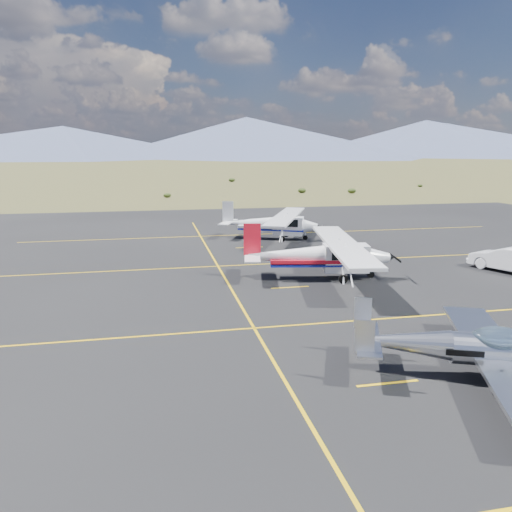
{
  "coord_description": "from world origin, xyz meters",
  "views": [
    {
      "loc": [
        -9.73,
        -16.32,
        6.91
      ],
      "look_at": [
        -4.65,
        8.12,
        1.6
      ],
      "focal_mm": 35.0,
      "sensor_mm": 36.0,
      "label": 1
    }
  ],
  "objects_px": {
    "aircraft_low_wing": "(473,348)",
    "aircraft_cessna": "(320,254)",
    "sedan": "(509,259)",
    "aircraft_plain": "(271,223)"
  },
  "relations": [
    {
      "from": "aircraft_low_wing",
      "to": "aircraft_cessna",
      "type": "relative_size",
      "value": 0.77
    },
    {
      "from": "aircraft_cessna",
      "to": "sedan",
      "type": "relative_size",
      "value": 2.75
    },
    {
      "from": "aircraft_plain",
      "to": "sedan",
      "type": "relative_size",
      "value": 2.54
    },
    {
      "from": "aircraft_low_wing",
      "to": "aircraft_plain",
      "type": "bearing_deg",
      "value": 112.84
    },
    {
      "from": "aircraft_plain",
      "to": "aircraft_low_wing",
      "type": "bearing_deg",
      "value": -65.56
    },
    {
      "from": "aircraft_low_wing",
      "to": "aircraft_plain",
      "type": "xyz_separation_m",
      "value": [
        -0.31,
        25.27,
        0.31
      ]
    },
    {
      "from": "aircraft_low_wing",
      "to": "aircraft_plain",
      "type": "relative_size",
      "value": 0.83
    },
    {
      "from": "aircraft_cessna",
      "to": "sedan",
      "type": "height_order",
      "value": "aircraft_cessna"
    },
    {
      "from": "aircraft_cessna",
      "to": "aircraft_plain",
      "type": "height_order",
      "value": "aircraft_cessna"
    },
    {
      "from": "sedan",
      "to": "aircraft_low_wing",
      "type": "bearing_deg",
      "value": 25.19
    }
  ]
}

